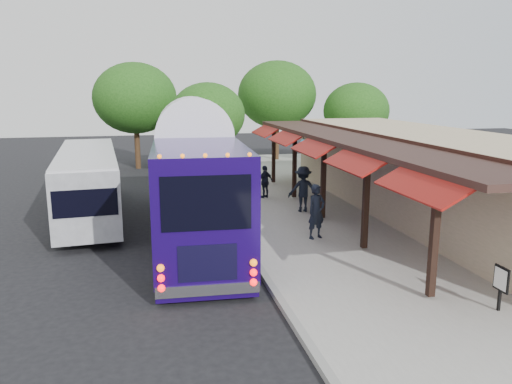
{
  "coord_description": "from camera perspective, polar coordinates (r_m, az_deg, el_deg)",
  "views": [
    {
      "loc": [
        -3.13,
        -14.66,
        5.42
      ],
      "look_at": [
        0.61,
        2.21,
        1.8
      ],
      "focal_mm": 35.0,
      "sensor_mm": 36.0,
      "label": 1
    }
  ],
  "objects": [
    {
      "name": "ground",
      "position": [
        15.94,
        -0.41,
        -8.05
      ],
      "size": [
        90.0,
        90.0,
        0.0
      ],
      "primitive_type": "plane",
      "color": "black",
      "rests_on": "ground"
    },
    {
      "name": "sidewalk",
      "position": [
        21.04,
        10.7,
        -3.09
      ],
      "size": [
        10.0,
        40.0,
        0.15
      ],
      "primitive_type": "cube",
      "color": "#9E9B93",
      "rests_on": "ground"
    },
    {
      "name": "curb",
      "position": [
        19.67,
        -2.72,
        -3.95
      ],
      "size": [
        0.2,
        40.0,
        0.16
      ],
      "primitive_type": "cube",
      "color": "gray",
      "rests_on": "ground"
    },
    {
      "name": "station_shelter",
      "position": [
        22.21,
        18.93,
        1.94
      ],
      "size": [
        8.15,
        20.0,
        3.6
      ],
      "color": "tan",
      "rests_on": "ground"
    },
    {
      "name": "coach_bus",
      "position": [
        18.39,
        -7.05,
        1.6
      ],
      "size": [
        3.31,
        12.8,
        4.06
      ],
      "rotation": [
        0.0,
        0.0,
        -0.05
      ],
      "color": "#1A0752",
      "rests_on": "ground"
    },
    {
      "name": "city_bus",
      "position": [
        22.35,
        -18.62,
        1.26
      ],
      "size": [
        3.15,
        10.65,
        2.82
      ],
      "rotation": [
        0.0,
        0.0,
        0.08
      ],
      "color": "gray",
      "rests_on": "ground"
    },
    {
      "name": "ped_a",
      "position": [
        17.78,
        6.92,
        -2.23
      ],
      "size": [
        0.83,
        0.68,
        1.95
      ],
      "primitive_type": "imported",
      "rotation": [
        0.0,
        0.0,
        0.35
      ],
      "color": "black",
      "rests_on": "sidewalk"
    },
    {
      "name": "ped_b",
      "position": [
        23.66,
        -3.17,
        1.3
      ],
      "size": [
        1.01,
        0.84,
        1.9
      ],
      "primitive_type": "imported",
      "rotation": [
        0.0,
        0.0,
        3.01
      ],
      "color": "black",
      "rests_on": "sidewalk"
    },
    {
      "name": "ped_c",
      "position": [
        24.22,
        1.05,
        1.18
      ],
      "size": [
        1.0,
        0.79,
        1.59
      ],
      "primitive_type": "imported",
      "rotation": [
        0.0,
        0.0,
        3.65
      ],
      "color": "black",
      "rests_on": "sidewalk"
    },
    {
      "name": "ped_d",
      "position": [
        21.57,
        5.39,
        0.34
      ],
      "size": [
        1.33,
        0.83,
        1.98
      ],
      "primitive_type": "imported",
      "rotation": [
        0.0,
        0.0,
        3.06
      ],
      "color": "black",
      "rests_on": "sidewalk"
    },
    {
      "name": "sign_board",
      "position": [
        13.41,
        26.21,
        -9.12
      ],
      "size": [
        0.07,
        0.51,
        1.11
      ],
      "rotation": [
        0.0,
        0.0,
        -0.01
      ],
      "color": "black",
      "rests_on": "sidewalk"
    },
    {
      "name": "tree_left",
      "position": [
        30.42,
        -5.54,
        8.79
      ],
      "size": [
        4.49,
        4.49,
        5.75
      ],
      "color": "#382314",
      "rests_on": "ground"
    },
    {
      "name": "tree_mid",
      "position": [
        37.25,
        2.41,
        11.05
      ],
      "size": [
        5.76,
        5.76,
        7.37
      ],
      "color": "#382314",
      "rests_on": "ground"
    },
    {
      "name": "tree_right",
      "position": [
        35.55,
        11.37,
        9.08
      ],
      "size": [
        4.52,
        4.52,
        5.78
      ],
      "color": "#382314",
      "rests_on": "ground"
    },
    {
      "name": "tree_far",
      "position": [
        34.73,
        -13.66,
        10.37
      ],
      "size": [
        5.54,
        5.54,
        7.09
      ],
      "color": "#382314",
      "rests_on": "ground"
    }
  ]
}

